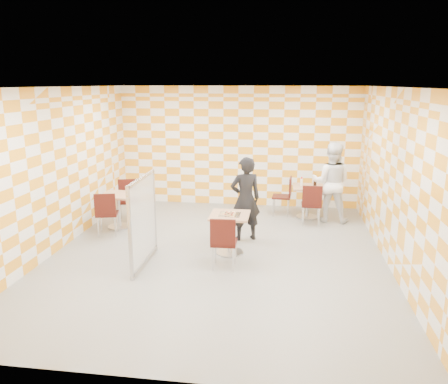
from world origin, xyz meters
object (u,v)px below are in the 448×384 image
empty_table (118,205)px  chair_empty_near (106,211)px  man_dark (245,199)px  main_table (230,227)px  chair_main_front (223,239)px  chair_second_side (286,193)px  soda_bottle (315,182)px  man_white (331,182)px  second_table (308,196)px  chair_second_front (312,202)px  sport_bottle (301,182)px  chair_empty_far (128,196)px  partition (143,221)px

empty_table → chair_empty_near: chair_empty_near is taller
empty_table → man_dark: 2.83m
chair_empty_near → main_table: bearing=-12.5°
chair_main_front → chair_second_side: bearing=72.9°
chair_main_front → soda_bottle: bearing=62.3°
man_white → soda_bottle: man_white is taller
empty_table → chair_second_side: size_ratio=0.81×
second_table → man_dark: (-1.31, -1.66, 0.33)m
main_table → chair_second_front: size_ratio=0.81×
chair_main_front → chair_second_front: bearing=58.6°
empty_table → sport_bottle: sport_bottle is taller
chair_empty_near → sport_bottle: 4.43m
second_table → chair_second_front: chair_second_front is taller
second_table → man_dark: man_dark is taller
empty_table → chair_second_front: size_ratio=0.81×
chair_empty_near → second_table: bearing=24.4°
chair_empty_far → man_white: bearing=6.7°
partition → man_white: 4.53m
man_dark → sport_bottle: 2.08m
chair_second_side → sport_bottle: 0.46m
chair_empty_far → partition: partition is taller
second_table → chair_main_front: (-1.53, -3.20, 0.04)m
chair_second_side → main_table: bearing=-111.5°
chair_second_front → chair_empty_near: (-4.18, -1.27, 0.00)m
chair_main_front → empty_table: bearing=143.5°
empty_table → chair_empty_near: 0.58m
man_white → soda_bottle: size_ratio=7.81×
soda_bottle → man_white: bearing=-24.8°
chair_main_front → chair_empty_far: same height
man_dark → soda_bottle: man_dark is taller
empty_table → chair_empty_far: bearing=90.4°
main_table → empty_table: 2.82m
chair_empty_near → sport_bottle: size_ratio=4.62×
chair_empty_far → man_dark: bearing=-18.9°
second_table → sport_bottle: size_ratio=3.75×
empty_table → chair_empty_far: chair_empty_far is taller
main_table → empty_table: bearing=155.9°
chair_main_front → man_dark: 1.58m
chair_second_front → partition: bearing=-139.5°
main_table → man_dark: bearing=74.8°
chair_empty_far → man_dark: (2.79, -0.95, 0.30)m
sport_bottle → soda_bottle: size_ratio=0.87×
main_table → chair_second_side: bearing=68.5°
chair_main_front → sport_bottle: bearing=67.2°
chair_empty_near → soda_bottle: 4.67m
chair_main_front → sport_bottle: sport_bottle is taller
second_table → sport_bottle: (-0.16, 0.07, 0.33)m
man_dark → chair_empty_far: bearing=-40.8°
man_white → chair_empty_far: bearing=15.8°
chair_second_front → chair_empty_far: same height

